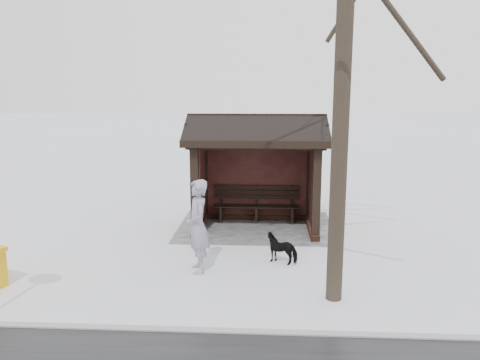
# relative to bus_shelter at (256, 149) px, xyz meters

# --- Properties ---
(ground) EXTENTS (120.00, 120.00, 0.00)m
(ground) POSITION_rel_bus_shelter_xyz_m (0.00, 0.16, -2.17)
(ground) COLOR silver
(ground) RESTS_ON ground
(kerb) EXTENTS (120.00, 0.15, 0.06)m
(kerb) POSITION_rel_bus_shelter_xyz_m (0.00, 5.66, -2.16)
(kerb) COLOR gray
(kerb) RESTS_ON ground
(trampled_patch) EXTENTS (4.20, 3.20, 0.02)m
(trampled_patch) POSITION_rel_bus_shelter_xyz_m (0.00, -0.04, -2.16)
(trampled_patch) COLOR #95969B
(trampled_patch) RESTS_ON ground
(bus_shelter) EXTENTS (3.60, 2.40, 3.09)m
(bus_shelter) POSITION_rel_bus_shelter_xyz_m (0.00, 0.00, 0.00)
(bus_shelter) COLOR #3A1F15
(bus_shelter) RESTS_ON ground
(pedestrian) EXTENTS (0.66, 0.81, 1.93)m
(pedestrian) POSITION_rel_bus_shelter_xyz_m (1.12, 3.19, -1.20)
(pedestrian) COLOR gray
(pedestrian) RESTS_ON ground
(dog) EXTENTS (0.82, 0.59, 0.63)m
(dog) POSITION_rel_bus_shelter_xyz_m (-0.63, 2.57, -1.85)
(dog) COLOR black
(dog) RESTS_ON ground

